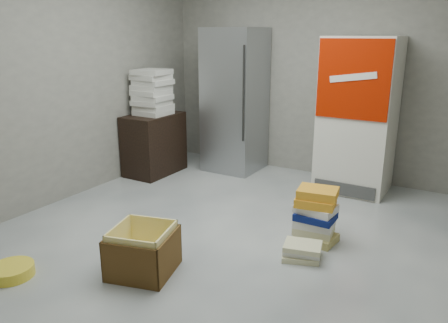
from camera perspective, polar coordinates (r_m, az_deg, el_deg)
ground at (r=4.03m, az=-2.40°, el=-10.57°), size 5.00×5.00×0.00m
room_shell at (r=3.59m, az=-2.76°, el=15.90°), size 4.04×5.04×2.82m
steel_fridge at (r=5.95m, az=1.45°, el=7.93°), size 0.70×0.72×1.90m
coke_cooler at (r=5.35m, az=17.09°, el=5.75°), size 0.80×0.73×1.80m
wood_shelf at (r=5.93m, az=-9.10°, el=2.27°), size 0.50×0.80×0.80m
supply_box_stack at (r=5.80m, az=-9.36°, el=8.92°), size 0.45×0.44×0.58m
phonebook_stack_main at (r=4.05m, az=11.88°, el=-6.86°), size 0.40×0.33×0.50m
phonebook_stack_side at (r=3.81m, az=10.10°, el=-11.39°), size 0.38×0.34×0.14m
cardboard_box at (r=3.58m, az=-10.53°, el=-11.76°), size 0.58×0.58×0.38m
bucket_lid at (r=3.89m, az=-25.95°, el=-12.74°), size 0.40×0.40×0.09m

